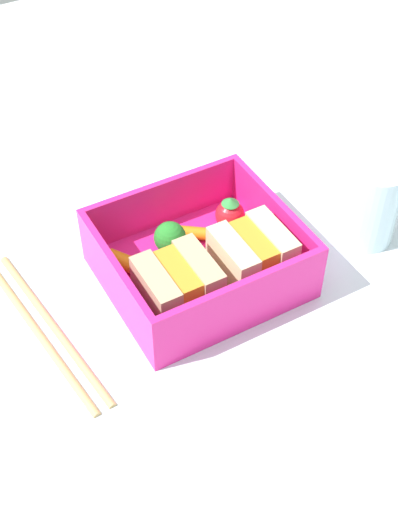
{
  "coord_description": "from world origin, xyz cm",
  "views": [
    {
      "loc": [
        21.46,
        38.18,
        47.29
      ],
      "look_at": [
        0.0,
        0.0,
        2.7
      ],
      "focal_mm": 50.0,
      "sensor_mm": 36.0,
      "label": 1
    }
  ],
  "objects_px": {
    "carrot_stick_left": "(199,233)",
    "carrot_stick_far_left": "(126,263)",
    "sandwich_left": "(252,255)",
    "sandwich_center_left": "(178,286)",
    "strawberry_far_left": "(230,214)",
    "broccoli_floret": "(170,238)",
    "drinking_glass": "(372,204)",
    "chopstick_pair": "(46,328)"
  },
  "relations": [
    {
      "from": "sandwich_left",
      "to": "strawberry_far_left",
      "type": "relative_size",
      "value": 1.77
    },
    {
      "from": "drinking_glass",
      "to": "carrot_stick_left",
      "type": "bearing_deg",
      "value": -23.63
    },
    {
      "from": "sandwich_center_left",
      "to": "carrot_stick_far_left",
      "type": "bearing_deg",
      "value": -71.0
    },
    {
      "from": "sandwich_left",
      "to": "chopstick_pair",
      "type": "height_order",
      "value": "sandwich_left"
    },
    {
      "from": "broccoli_floret",
      "to": "chopstick_pair",
      "type": "height_order",
      "value": "broccoli_floret"
    },
    {
      "from": "strawberry_far_left",
      "to": "drinking_glass",
      "type": "distance_m",
      "value": 0.13
    },
    {
      "from": "carrot_stick_far_left",
      "to": "chopstick_pair",
      "type": "xyz_separation_m",
      "value": [
        0.09,
        0.02,
        -0.02
      ]
    },
    {
      "from": "carrot_stick_far_left",
      "to": "strawberry_far_left",
      "type": "bearing_deg",
      "value": -178.11
    },
    {
      "from": "broccoli_floret",
      "to": "carrot_stick_far_left",
      "type": "bearing_deg",
      "value": -6.34
    },
    {
      "from": "strawberry_far_left",
      "to": "carrot_stick_left",
      "type": "xyz_separation_m",
      "value": [
        0.03,
        0.0,
        -0.01
      ]
    },
    {
      "from": "carrot_stick_far_left",
      "to": "sandwich_left",
      "type": "bearing_deg",
      "value": 147.45
    },
    {
      "from": "broccoli_floret",
      "to": "carrot_stick_far_left",
      "type": "distance_m",
      "value": 0.04
    },
    {
      "from": "broccoli_floret",
      "to": "drinking_glass",
      "type": "height_order",
      "value": "drinking_glass"
    },
    {
      "from": "strawberry_far_left",
      "to": "carrot_stick_far_left",
      "type": "xyz_separation_m",
      "value": [
        0.11,
        0.0,
        -0.01
      ]
    },
    {
      "from": "sandwich_left",
      "to": "sandwich_center_left",
      "type": "height_order",
      "value": "same"
    },
    {
      "from": "strawberry_far_left",
      "to": "broccoli_floret",
      "type": "height_order",
      "value": "broccoli_floret"
    },
    {
      "from": "sandwich_left",
      "to": "sandwich_center_left",
      "type": "xyz_separation_m",
      "value": [
        0.07,
        0.0,
        0.0
      ]
    },
    {
      "from": "sandwich_left",
      "to": "carrot_stick_left",
      "type": "distance_m",
      "value": 0.07
    },
    {
      "from": "strawberry_far_left",
      "to": "chopstick_pair",
      "type": "relative_size",
      "value": 0.17
    },
    {
      "from": "sandwich_left",
      "to": "broccoli_floret",
      "type": "relative_size",
      "value": 1.59
    },
    {
      "from": "strawberry_far_left",
      "to": "carrot_stick_left",
      "type": "relative_size",
      "value": 0.8
    },
    {
      "from": "sandwich_left",
      "to": "strawberry_far_left",
      "type": "bearing_deg",
      "value": -104.17
    },
    {
      "from": "broccoli_floret",
      "to": "chopstick_pair",
      "type": "xyz_separation_m",
      "value": [
        0.13,
        0.02,
        -0.03
      ]
    },
    {
      "from": "drinking_glass",
      "to": "carrot_stick_far_left",
      "type": "bearing_deg",
      "value": -15.43
    },
    {
      "from": "sandwich_left",
      "to": "drinking_glass",
      "type": "relative_size",
      "value": 0.73
    },
    {
      "from": "sandwich_left",
      "to": "broccoli_floret",
      "type": "bearing_deg",
      "value": -46.92
    },
    {
      "from": "carrot_stick_left",
      "to": "drinking_glass",
      "type": "height_order",
      "value": "drinking_glass"
    },
    {
      "from": "sandwich_center_left",
      "to": "broccoli_floret",
      "type": "bearing_deg",
      "value": -111.36
    },
    {
      "from": "strawberry_far_left",
      "to": "chopstick_pair",
      "type": "xyz_separation_m",
      "value": [
        0.19,
        0.02,
        -0.02
      ]
    },
    {
      "from": "sandwich_left",
      "to": "chopstick_pair",
      "type": "relative_size",
      "value": 0.3
    },
    {
      "from": "chopstick_pair",
      "to": "sandwich_left",
      "type": "bearing_deg",
      "value": 167.91
    },
    {
      "from": "sandwich_center_left",
      "to": "sandwich_left",
      "type": "bearing_deg",
      "value": 180.0
    },
    {
      "from": "broccoli_floret",
      "to": "drinking_glass",
      "type": "distance_m",
      "value": 0.19
    },
    {
      "from": "carrot_stick_left",
      "to": "drinking_glass",
      "type": "xyz_separation_m",
      "value": [
        -0.15,
        0.06,
        0.02
      ]
    },
    {
      "from": "sandwich_center_left",
      "to": "carrot_stick_far_left",
      "type": "xyz_separation_m",
      "value": [
        0.02,
        -0.06,
        -0.02
      ]
    },
    {
      "from": "sandwich_center_left",
      "to": "drinking_glass",
      "type": "relative_size",
      "value": 0.73
    },
    {
      "from": "sandwich_left",
      "to": "sandwich_center_left",
      "type": "distance_m",
      "value": 0.07
    },
    {
      "from": "sandwich_center_left",
      "to": "chopstick_pair",
      "type": "relative_size",
      "value": 0.3
    },
    {
      "from": "chopstick_pair",
      "to": "carrot_stick_left",
      "type": "bearing_deg",
      "value": -171.68
    },
    {
      "from": "sandwich_center_left",
      "to": "broccoli_floret",
      "type": "height_order",
      "value": "sandwich_center_left"
    },
    {
      "from": "sandwich_left",
      "to": "carrot_stick_far_left",
      "type": "xyz_separation_m",
      "value": [
        0.09,
        -0.06,
        -0.02
      ]
    },
    {
      "from": "carrot_stick_left",
      "to": "carrot_stick_far_left",
      "type": "xyz_separation_m",
      "value": [
        0.08,
        0.0,
        0.0
      ]
    }
  ]
}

